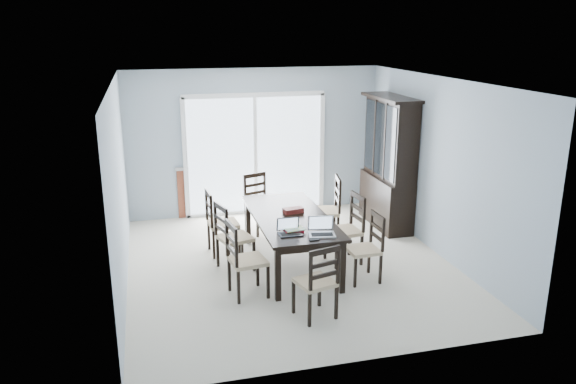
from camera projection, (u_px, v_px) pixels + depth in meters
name	position (u px, v px, depth m)	size (l,w,h in m)	color
floor	(290.00, 265.00, 8.02)	(5.00, 5.00, 0.00)	beige
ceiling	(291.00, 81.00, 7.29)	(5.00, 5.00, 0.00)	white
back_wall	(255.00, 142.00, 9.98)	(4.50, 0.02, 2.60)	#96A5B3
wall_left	(119.00, 189.00, 7.12)	(0.02, 5.00, 2.60)	#96A5B3
wall_right	(439.00, 167.00, 8.19)	(0.02, 5.00, 2.60)	#96A5B3
balcony	(246.00, 199.00, 11.29)	(4.50, 2.00, 0.10)	gray
railing	(237.00, 159.00, 12.05)	(4.50, 0.06, 1.10)	#99999E
dining_table	(290.00, 221.00, 7.83)	(1.00, 2.20, 0.75)	black
china_hutch	(389.00, 164.00, 9.36)	(0.50, 1.38, 2.20)	black
sliding_door	(255.00, 154.00, 10.02)	(2.52, 0.05, 2.18)	silver
chair_left_near	(240.00, 252.00, 6.94)	(0.50, 0.49, 1.14)	black
chair_left_mid	(229.00, 230.00, 7.70)	(0.53, 0.52, 1.12)	black
chair_left_far	(217.00, 216.00, 8.28)	(0.46, 0.45, 1.13)	black
chair_right_near	(370.00, 240.00, 7.42)	(0.43, 0.42, 1.06)	black
chair_right_mid	(350.00, 221.00, 8.00)	(0.49, 0.48, 1.16)	black
chair_right_far	(330.00, 202.00, 8.77)	(0.54, 0.53, 1.21)	black
chair_end_near	(319.00, 275.00, 6.38)	(0.49, 0.50, 1.07)	black
chair_end_far	(258.00, 196.00, 9.26)	(0.53, 0.54, 1.11)	black
laptop_dark	(290.00, 231.00, 7.07)	(0.29, 0.20, 0.20)	black
laptop_silver	(322.00, 231.00, 7.05)	(0.37, 0.28, 0.23)	#BDBDBF
book_stack	(294.00, 230.00, 7.20)	(0.28, 0.23, 0.04)	maroon
cell_phone	(314.00, 240.00, 6.90)	(0.12, 0.06, 0.01)	black
game_box	(293.00, 210.00, 7.91)	(0.28, 0.14, 0.07)	#4D0F13
hot_tub	(215.00, 178.00, 10.85)	(1.99, 1.82, 0.93)	brown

